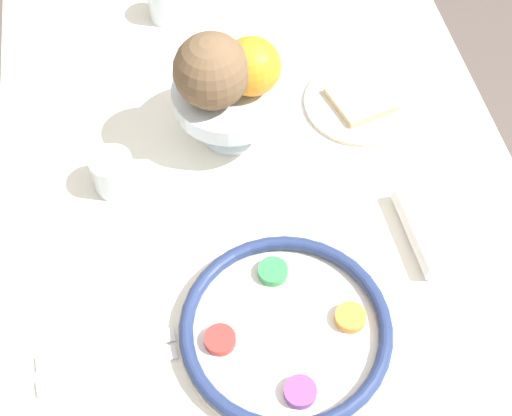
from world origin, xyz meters
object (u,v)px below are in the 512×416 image
Objects in this scene: coconut at (212,71)px; bread_plate at (360,102)px; orange_fruit at (251,66)px; fruit_stand at (231,99)px; cup_near at (166,3)px; cup_mid at (114,173)px; seder_plate at (286,329)px; napkin_roll at (419,232)px.

coconut reaches higher than bread_plate.
fruit_stand is at bearing 82.06° from orange_fruit.
cup_mid is (-0.38, 0.12, 0.00)m from cup_near.
orange_fruit is 0.35m from cup_near.
cup_mid is (-0.08, 0.20, -0.05)m from fruit_stand.
seder_plate is at bearing -144.79° from cup_mid.
orange_fruit is at bearing -97.94° from fruit_stand.
fruit_stand is 1.24× the size of napkin_roll.
cup_near is at bearing 18.95° from orange_fruit.
coconut is 0.22m from cup_mid.
bread_plate is 2.91× the size of cup_near.
fruit_stand reaches higher than napkin_roll.
napkin_roll is at bearing -151.03° from cup_near.
seder_plate is 0.39m from coconut.
cup_mid is at bearing 35.21° from seder_plate.
napkin_roll is at bearing -137.22° from fruit_stand.
coconut is 0.61× the size of bread_plate.
coconut reaches higher than fruit_stand.
orange_fruit is at bearing 39.07° from napkin_roll.
seder_plate is at bearing 117.17° from napkin_roll.
cup_near is (0.32, 0.05, -0.13)m from coconut.
bread_plate is (0.39, -0.21, -0.01)m from seder_plate.
fruit_stand is at bearing -166.48° from cup_near.
fruit_stand is 2.81× the size of cup_mid.
coconut is at bearing -70.04° from cup_mid.
fruit_stand is 0.24m from bread_plate.
fruit_stand is at bearing 1.94° from seder_plate.
orange_fruit is at bearing -72.40° from cup_mid.
orange_fruit reaches higher than seder_plate.
seder_plate reaches higher than bread_plate.
bread_plate is at bearing -133.77° from cup_near.
cup_near is 0.40m from cup_mid.
cup_mid is (-0.06, 0.17, -0.13)m from coconut.
coconut reaches higher than cup_mid.
orange_fruit is at bearing -79.15° from coconut.
orange_fruit is 1.38× the size of cup_near.
cup_mid reaches higher than bread_plate.
cup_near is (0.29, 0.30, 0.03)m from bread_plate.
cup_near is (0.56, 0.31, 0.01)m from napkin_roll.
cup_mid is at bearing 107.60° from orange_fruit.
bread_plate is at bearing -82.75° from orange_fruit.
cup_near reaches higher than napkin_roll.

